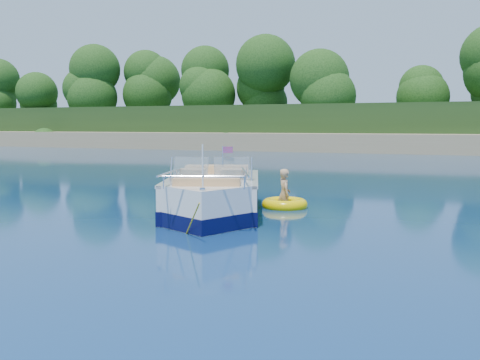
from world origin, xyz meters
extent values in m
plane|color=#0A2449|center=(0.00, 0.00, 0.00)|extent=(160.00, 160.00, 0.00)
cube|color=#978257|center=(0.00, 38.00, 0.50)|extent=(170.00, 8.00, 2.00)
cube|color=#1D3615|center=(0.00, 65.00, 1.00)|extent=(170.00, 56.00, 6.00)
cylinder|color=black|center=(-45.00, 41.00, 2.90)|extent=(0.44, 0.44, 2.80)
sphere|color=black|center=(-45.00, 41.00, 5.56)|extent=(4.62, 4.62, 4.62)
cylinder|color=black|center=(-18.00, 40.50, 3.10)|extent=(0.44, 0.44, 3.20)
sphere|color=black|center=(-18.00, 40.50, 6.14)|extent=(5.28, 5.28, 5.28)
cylinder|color=black|center=(0.00, 42.00, 3.30)|extent=(0.44, 0.44, 3.60)
sphere|color=black|center=(0.00, 42.00, 6.72)|extent=(5.94, 5.94, 5.94)
cube|color=white|center=(-1.58, 4.56, 0.33)|extent=(3.46, 4.63, 1.15)
cube|color=white|center=(-0.92, 2.72, 0.33)|extent=(2.06, 2.06, 1.15)
cube|color=#080935|center=(-1.58, 4.56, 0.17)|extent=(3.50, 4.68, 0.33)
cube|color=#080935|center=(-0.92, 2.72, 0.17)|extent=(2.10, 2.10, 0.33)
cube|color=#A38356|center=(-1.69, 4.87, 0.66)|extent=(2.63, 3.32, 0.11)
cube|color=white|center=(-1.58, 4.56, 0.87)|extent=(3.50, 4.64, 0.07)
cube|color=black|center=(-2.35, 6.69, 0.38)|extent=(0.70, 0.56, 0.98)
cube|color=#8C9EA5|center=(-1.79, 3.67, 1.19)|extent=(0.89, 0.46, 0.53)
cube|color=#8C9EA5|center=(-0.86, 4.01, 1.19)|extent=(0.89, 0.65, 0.53)
cube|color=tan|center=(-1.95, 4.14, 0.91)|extent=(0.77, 0.77, 0.44)
cube|color=tan|center=(-1.03, 4.47, 0.91)|extent=(0.77, 0.77, 0.44)
cube|color=tan|center=(-1.95, 5.59, 0.91)|extent=(1.81, 1.14, 0.42)
cube|color=tan|center=(-0.99, 2.92, 0.89)|extent=(1.64, 1.26, 0.37)
cylinder|color=white|center=(-0.64, 1.94, 1.37)|extent=(0.04, 0.04, 0.93)
cube|color=red|center=(-0.95, 3.97, 1.63)|extent=(0.23, 0.10, 0.15)
cube|color=silver|center=(-0.62, 1.89, 0.94)|extent=(0.13, 0.10, 0.05)
cylinder|color=yellow|center=(-0.64, 1.47, 0.38)|extent=(0.78, 0.92, 0.84)
torus|color=#FFD500|center=(-0.13, 5.97, 0.08)|extent=(1.62, 1.62, 0.33)
torus|color=red|center=(-0.13, 5.97, 0.10)|extent=(1.33, 1.33, 0.11)
imported|color=tan|center=(-0.17, 6.04, 0.00)|extent=(0.71, 0.82, 1.50)
camera|label=1|loc=(4.00, -7.72, 2.22)|focal=40.00mm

